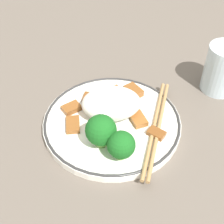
% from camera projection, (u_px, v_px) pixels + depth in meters
% --- Properties ---
extents(ground_plane, '(3.00, 3.00, 0.00)m').
position_uv_depth(ground_plane, '(112.00, 125.00, 0.57)').
color(ground_plane, '#665B51').
extents(plate, '(0.25, 0.25, 0.02)m').
position_uv_depth(plate, '(112.00, 122.00, 0.56)').
color(plate, white).
rests_on(plate, ground_plane).
extents(rice_mound, '(0.11, 0.08, 0.05)m').
position_uv_depth(rice_mound, '(111.00, 103.00, 0.55)').
color(rice_mound, white).
rests_on(rice_mound, plate).
extents(broccoli_back_left, '(0.05, 0.05, 0.06)m').
position_uv_depth(broccoli_back_left, '(101.00, 131.00, 0.50)').
color(broccoli_back_left, '#72AD4C').
rests_on(broccoli_back_left, plate).
extents(broccoli_back_center, '(0.05, 0.05, 0.05)m').
position_uv_depth(broccoli_back_center, '(121.00, 145.00, 0.48)').
color(broccoli_back_center, '#72AD4C').
rests_on(broccoli_back_center, plate).
extents(meat_near_front, '(0.04, 0.04, 0.01)m').
position_uv_depth(meat_near_front, '(71.00, 108.00, 0.57)').
color(meat_near_front, brown).
rests_on(meat_near_front, plate).
extents(meat_near_left, '(0.04, 0.04, 0.01)m').
position_uv_depth(meat_near_left, '(93.00, 99.00, 0.59)').
color(meat_near_left, brown).
rests_on(meat_near_left, plate).
extents(meat_near_right, '(0.04, 0.04, 0.01)m').
position_uv_depth(meat_near_right, '(124.00, 105.00, 0.58)').
color(meat_near_right, '#9E6633').
rests_on(meat_near_right, plate).
extents(meat_near_back, '(0.04, 0.04, 0.01)m').
position_uv_depth(meat_near_back, '(133.00, 91.00, 0.61)').
color(meat_near_back, brown).
rests_on(meat_near_back, plate).
extents(meat_on_rice_edge, '(0.03, 0.03, 0.01)m').
position_uv_depth(meat_on_rice_edge, '(156.00, 133.00, 0.53)').
color(meat_on_rice_edge, brown).
rests_on(meat_on_rice_edge, plate).
extents(meat_mid_left, '(0.04, 0.04, 0.01)m').
position_uv_depth(meat_mid_left, '(114.00, 93.00, 0.60)').
color(meat_mid_left, brown).
rests_on(meat_mid_left, plate).
extents(meat_mid_right, '(0.03, 0.04, 0.01)m').
position_uv_depth(meat_mid_right, '(138.00, 119.00, 0.55)').
color(meat_mid_right, '#995B28').
rests_on(meat_mid_right, plate).
extents(meat_far_scatter, '(0.02, 0.04, 0.01)m').
position_uv_depth(meat_far_scatter, '(73.00, 125.00, 0.54)').
color(meat_far_scatter, brown).
rests_on(meat_far_scatter, plate).
extents(chopsticks, '(0.09, 0.23, 0.01)m').
position_uv_depth(chopsticks, '(157.00, 126.00, 0.54)').
color(chopsticks, '#AD8451').
rests_on(chopsticks, plate).
extents(drinking_glass, '(0.07, 0.07, 0.10)m').
position_uv_depth(drinking_glass, '(223.00, 69.00, 0.61)').
color(drinking_glass, silver).
rests_on(drinking_glass, ground_plane).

